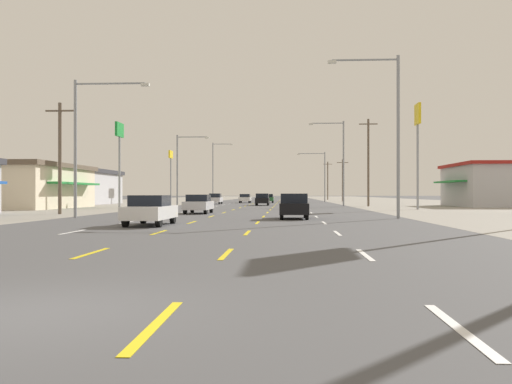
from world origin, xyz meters
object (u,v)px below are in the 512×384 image
(streetlight_right_row_1, at_px, (340,157))
(pole_sign_left_row_2, at_px, (171,163))
(sedan_inner_left_farther, at_px, (245,198))
(streetlight_left_row_1, at_px, (181,164))
(sedan_inner_right_distant_a, at_px, (289,198))
(pole_sign_left_row_1, at_px, (119,143))
(sedan_inner_left_mid, at_px, (199,204))
(streetlight_right_row_0, at_px, (391,124))
(hatchback_far_left_far, at_px, (215,199))
(streetlight_left_row_2, at_px, (215,168))
(sedan_inner_left_nearest, at_px, (150,210))
(streetlight_left_row_0, at_px, (84,136))
(streetlight_right_row_2, at_px, (321,172))
(pole_sign_right_row_1, at_px, (418,131))
(hatchback_inner_right_near, at_px, (294,206))
(hatchback_center_turn_midfar, at_px, (262,199))
(sedan_center_turn_farthest, at_px, (268,198))

(streetlight_right_row_1, bearing_deg, pole_sign_left_row_2, 139.12)
(sedan_inner_left_farther, relative_size, streetlight_left_row_1, 0.52)
(sedan_inner_right_distant_a, bearing_deg, pole_sign_left_row_1, -111.95)
(sedan_inner_left_mid, height_order, pole_sign_left_row_1, pole_sign_left_row_1)
(streetlight_right_row_0, xyz_separation_m, streetlight_left_row_1, (-19.42, 32.50, -0.73))
(sedan_inner_left_mid, xyz_separation_m, streetlight_right_row_0, (13.21, -7.83, 5.08))
(hatchback_far_left_far, xyz_separation_m, streetlight_left_row_2, (-2.67, 19.35, 5.36))
(sedan_inner_left_nearest, height_order, streetlight_left_row_1, streetlight_left_row_1)
(sedan_inner_left_nearest, height_order, sedan_inner_left_mid, same)
(sedan_inner_left_nearest, relative_size, streetlight_left_row_0, 0.51)
(sedan_inner_left_mid, relative_size, streetlight_right_row_2, 0.50)
(pole_sign_right_row_1, height_order, streetlight_left_row_0, pole_sign_right_row_1)
(sedan_inner_left_mid, bearing_deg, sedan_inner_left_nearest, -89.30)
(sedan_inner_right_distant_a, relative_size, streetlight_left_row_2, 0.42)
(hatchback_inner_right_near, xyz_separation_m, sedan_inner_left_farther, (-7.28, 56.46, -0.03))
(pole_sign_left_row_2, distance_m, streetlight_right_row_0, 60.10)
(sedan_inner_left_mid, relative_size, pole_sign_left_row_2, 0.53)
(streetlight_left_row_1, height_order, streetlight_right_row_2, streetlight_right_row_2)
(streetlight_left_row_0, xyz_separation_m, streetlight_right_row_0, (19.27, 0.00, 0.62))
(streetlight_right_row_2, bearing_deg, sedan_inner_right_distant_a, 156.77)
(pole_sign_left_row_1, distance_m, streetlight_left_row_1, 10.99)
(hatchback_far_left_far, xyz_separation_m, streetlight_left_row_1, (-2.57, -13.15, 4.32))
(hatchback_far_left_far, distance_m, pole_sign_left_row_2, 13.53)
(sedan_inner_left_nearest, height_order, streetlight_right_row_1, streetlight_right_row_1)
(pole_sign_right_row_1, relative_size, streetlight_left_row_0, 1.17)
(streetlight_left_row_1, bearing_deg, streetlight_right_row_0, -59.15)
(sedan_inner_left_farther, height_order, sedan_inner_right_distant_a, same)
(hatchback_center_turn_midfar, relative_size, hatchback_far_left_far, 1.00)
(hatchback_center_turn_midfar, relative_size, pole_sign_right_row_1, 0.38)
(streetlight_left_row_2, bearing_deg, hatchback_far_left_far, -82.13)
(sedan_center_turn_farthest, distance_m, pole_sign_left_row_1, 36.88)
(hatchback_center_turn_midfar, bearing_deg, sedan_center_turn_farthest, 89.81)
(hatchback_inner_right_near, distance_m, sedan_inner_right_distant_a, 68.18)
(hatchback_inner_right_near, height_order, streetlight_right_row_1, streetlight_right_row_1)
(streetlight_left_row_1, distance_m, streetlight_right_row_2, 37.78)
(sedan_inner_left_nearest, distance_m, streetlight_right_row_2, 74.17)
(hatchback_far_left_far, height_order, streetlight_right_row_2, streetlight_right_row_2)
(sedan_center_turn_farthest, distance_m, sedan_inner_right_distant_a, 12.00)
(sedan_inner_right_distant_a, relative_size, streetlight_right_row_2, 0.50)
(sedan_center_turn_farthest, bearing_deg, sedan_inner_left_mid, -94.43)
(hatchback_far_left_far, height_order, sedan_inner_right_distant_a, hatchback_far_left_far)
(sedan_inner_right_distant_a, distance_m, pole_sign_left_row_1, 48.69)
(streetlight_left_row_1, bearing_deg, streetlight_right_row_1, 0.00)
(hatchback_center_turn_midfar, distance_m, streetlight_left_row_1, 11.43)
(hatchback_center_turn_midfar, height_order, streetlight_left_row_2, streetlight_left_row_2)
(pole_sign_left_row_2, bearing_deg, streetlight_left_row_1, -74.86)
(hatchback_inner_right_near, relative_size, sedan_inner_left_mid, 0.87)
(hatchback_far_left_far, distance_m, sedan_center_turn_farthest, 12.73)
(sedan_center_turn_farthest, distance_m, pole_sign_left_row_2, 16.96)
(streetlight_right_row_1, xyz_separation_m, streetlight_left_row_2, (-19.55, 32.50, 0.19))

